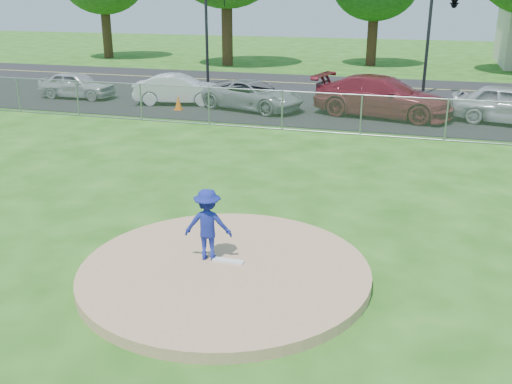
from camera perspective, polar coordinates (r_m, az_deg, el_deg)
ground at (r=19.89m, az=6.75°, el=4.57°), size 120.00×120.00×0.00m
pitchers_mound at (r=10.74m, az=-3.14°, el=-7.93°), size 5.40×5.40×0.20m
pitching_rubber at (r=10.86m, az=-2.79°, el=-6.90°), size 0.60×0.15×0.04m
chain_link_fence at (r=21.64m, az=7.81°, el=7.77°), size 40.00×0.06×1.50m
parking_lot at (r=26.16m, az=9.39°, el=8.01°), size 50.00×8.00×0.01m
street at (r=33.50m, az=11.22°, el=10.34°), size 60.00×7.00×0.01m
traffic_signal_left at (r=33.28m, az=-4.59°, el=16.40°), size 1.28×0.20×5.60m
traffic_signal_center at (r=30.96m, az=19.03°, el=17.57°), size 1.42×2.48×5.60m
pitcher at (r=10.76m, az=-4.83°, el=-3.25°), size 0.98×0.69×1.39m
traffic_cone at (r=26.20m, az=-7.78°, el=8.86°), size 0.34×0.34×0.67m
parked_car_silver at (r=30.34m, az=-17.49°, el=10.19°), size 3.85×1.57×1.31m
parked_car_white at (r=27.61m, az=-7.70°, el=10.14°), size 4.40×2.35×1.38m
parked_car_gray at (r=25.99m, az=-0.28°, el=9.66°), size 5.08×3.41×1.30m
parked_car_darkred at (r=25.04m, az=12.56°, el=9.31°), size 6.25×3.58×1.70m
parked_car_pearl at (r=25.17m, az=24.21°, el=7.96°), size 4.88×2.92×1.55m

